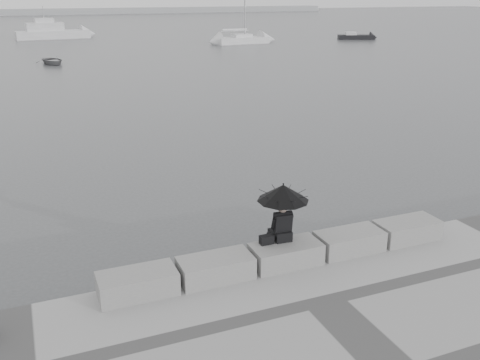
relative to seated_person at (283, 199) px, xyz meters
name	(u,v)px	position (x,y,z in m)	size (l,w,h in m)	color
ground	(276,274)	(-0.01, 0.21, -2.01)	(360.00, 360.00, 0.00)	#424446
stone_block_far_left	(138,284)	(-3.41, -0.24, -1.26)	(1.60, 0.80, 0.50)	slate
stone_block_left	(216,268)	(-1.71, -0.24, -1.26)	(1.60, 0.80, 0.50)	slate
stone_block_centre	(286,254)	(-0.01, -0.24, -1.26)	(1.60, 0.80, 0.50)	slate
stone_block_right	(349,242)	(1.69, -0.24, -1.26)	(1.60, 0.80, 0.50)	slate
stone_block_far_right	(407,230)	(3.39, -0.24, -1.26)	(1.60, 0.80, 0.50)	slate
seated_person	(283,199)	(0.00, 0.00, 0.00)	(1.18, 1.18, 1.39)	black
bag	(267,240)	(-0.41, -0.04, -0.91)	(0.31, 0.18, 0.20)	black
sailboat_right	(242,39)	(21.92, 55.02, -1.47)	(6.88, 2.82, 12.90)	silver
motor_cruiser	(53,32)	(0.18, 71.91, -1.11)	(10.04, 3.50, 4.50)	silver
small_motorboat	(356,37)	(39.05, 54.79, -1.69)	(5.13, 3.39, 1.10)	black
dinghy	(52,61)	(-2.03, 42.85, -1.71)	(3.53, 1.49, 0.60)	gray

